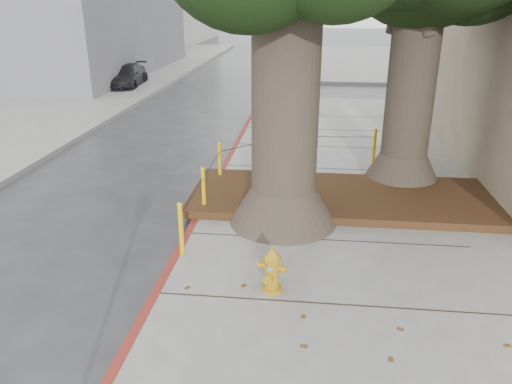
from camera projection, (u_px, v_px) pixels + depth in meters
The scene contains 8 objects.
ground at pixel (292, 310), 7.15m from camera, with size 140.00×140.00×0.00m, color #28282B.
sidewalk_far at pixel (399, 61), 34.25m from camera, with size 16.00×20.00×0.15m, color slate.
curb_red at pixel (194, 225), 9.64m from camera, with size 0.14×26.00×0.16m, color maroon.
planter_bed at pixel (343, 197), 10.58m from camera, with size 6.40×2.60×0.16m, color black.
bollard_ring at pixel (262, 168), 11.04m from camera, with size 3.79×5.39×0.95m.
fire_hydrant at pixel (272, 270), 7.24m from camera, with size 0.38×0.37×0.72m.
car_silver at pixel (429, 82), 22.70m from camera, with size 1.37×3.41×1.16m, color #AEAEB3.
car_dark at pixel (125, 76), 24.38m from camera, with size 1.57×3.86×1.12m, color black.
Camera 1 is at (0.16, -6.05, 4.19)m, focal length 35.00 mm.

